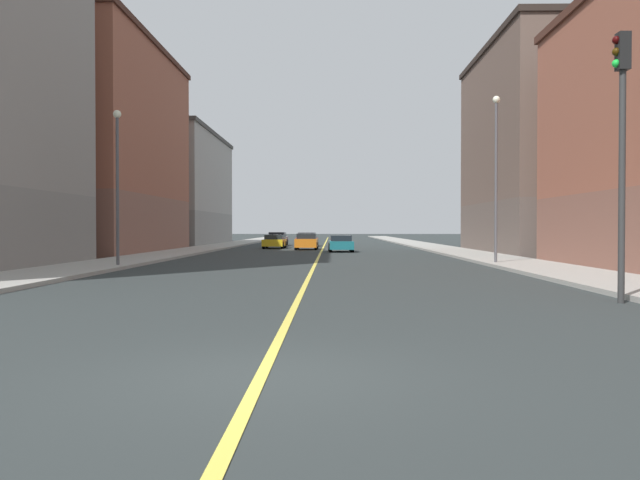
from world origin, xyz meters
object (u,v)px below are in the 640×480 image
(car_teal, at_px, (341,244))
(car_yellow, at_px, (275,242))
(street_lamp_right_near, at_px, (117,171))
(traffic_light_left_near, at_px, (622,130))
(street_lamp_left_near, at_px, (496,163))
(building_right_distant, at_px, (162,189))
(car_maroon, at_px, (278,239))
(car_orange, at_px, (307,242))
(building_right_midblock, at_px, (79,149))
(building_left_mid, at_px, (568,150))
(car_red, at_px, (307,240))

(car_teal, bearing_deg, car_yellow, 123.09)
(street_lamp_right_near, xyz_separation_m, car_yellow, (4.53, 29.98, -3.78))
(traffic_light_left_near, distance_m, street_lamp_left_near, 16.82)
(traffic_light_left_near, xyz_separation_m, car_teal, (-6.33, 35.04, -3.56))
(building_right_distant, relative_size, traffic_light_left_near, 3.63)
(car_maroon, bearing_deg, street_lamp_right_near, -95.66)
(street_lamp_right_near, height_order, car_orange, street_lamp_right_near)
(street_lamp_left_near, height_order, car_teal, street_lamp_left_near)
(car_teal, bearing_deg, building_right_distant, 130.44)
(car_yellow, bearing_deg, street_lamp_right_near, -98.59)
(building_right_midblock, distance_m, traffic_light_left_near, 42.16)
(building_left_mid, xyz_separation_m, building_right_midblock, (-35.71, 0.35, 0.20))
(street_lamp_right_near, height_order, car_red, street_lamp_right_near)
(traffic_light_left_near, distance_m, car_orange, 41.59)
(building_right_midblock, bearing_deg, building_right_distant, 90.00)
(street_lamp_right_near, bearing_deg, building_left_mid, 35.30)
(street_lamp_left_near, bearing_deg, car_orange, 113.21)
(building_left_mid, bearing_deg, street_lamp_left_near, -119.21)
(street_lamp_left_near, relative_size, car_yellow, 1.81)
(car_teal, xyz_separation_m, car_orange, (-2.80, 5.38, 0.06))
(street_lamp_left_near, bearing_deg, car_yellow, 115.82)
(street_lamp_left_near, distance_m, street_lamp_right_near, 17.91)
(building_left_mid, relative_size, street_lamp_left_near, 2.30)
(building_right_midblock, bearing_deg, car_red, 47.43)
(building_right_distant, relative_size, street_lamp_right_near, 3.39)
(car_orange, bearing_deg, car_red, 92.02)
(car_yellow, bearing_deg, car_maroon, 93.14)
(car_yellow, height_order, car_maroon, car_maroon)
(building_right_midblock, xyz_separation_m, car_yellow, (13.54, 10.73, -7.06))
(street_lamp_right_near, relative_size, car_maroon, 1.53)
(building_right_distant, bearing_deg, building_left_mid, -34.84)
(traffic_light_left_near, height_order, street_lamp_left_near, street_lamp_left_near)
(car_maroon, bearing_deg, car_teal, -71.52)
(car_teal, relative_size, car_maroon, 0.88)
(traffic_light_left_near, distance_m, car_yellow, 45.75)
(traffic_light_left_near, distance_m, street_lamp_right_near, 21.76)
(traffic_light_left_near, xyz_separation_m, car_maroon, (-12.70, 54.10, -3.50))
(car_orange, bearing_deg, building_right_distant, 133.69)
(building_right_midblock, xyz_separation_m, street_lamp_right_near, (9.01, -19.25, -3.28))
(building_left_mid, bearing_deg, car_maroon, 136.98)
(building_right_distant, relative_size, car_red, 5.38)
(car_red, bearing_deg, car_orange, -87.98)
(car_yellow, xyz_separation_m, car_orange, (3.01, -3.55, 0.06))
(building_left_mid, height_order, car_yellow, building_left_mid)
(car_yellow, bearing_deg, street_lamp_left_near, -64.18)
(street_lamp_left_near, bearing_deg, car_teal, 111.89)
(building_left_mid, relative_size, car_yellow, 4.17)
(building_right_distant, xyz_separation_m, car_yellow, (13.54, -13.78, -5.49))
(traffic_light_left_near, height_order, street_lamp_right_near, street_lamp_right_near)
(street_lamp_right_near, xyz_separation_m, car_teal, (10.34, 21.05, -3.78))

